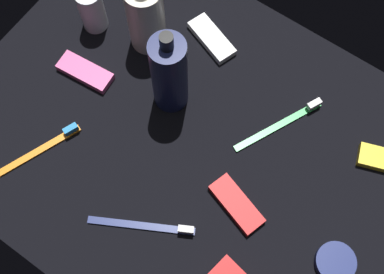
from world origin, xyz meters
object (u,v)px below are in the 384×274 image
(bodywash_bottle, at_px, (146,16))
(deodorant_stick, at_px, (92,9))
(toothbrush_green, at_px, (284,122))
(snack_bar_red, at_px, (237,204))
(lotion_bottle, at_px, (169,74))
(toothbrush_navy, at_px, (148,226))
(cream_tin_left, at_px, (335,262))
(toothbrush_orange, at_px, (40,149))
(snack_bar_pink, at_px, (84,73))
(snack_bar_white, at_px, (212,38))

(bodywash_bottle, distance_m, deodorant_stick, 0.11)
(toothbrush_green, relative_size, snack_bar_red, 1.61)
(snack_bar_red, bearing_deg, lotion_bottle, 171.51)
(bodywash_bottle, bearing_deg, snack_bar_red, -29.28)
(toothbrush_navy, distance_m, cream_tin_left, 0.31)
(lotion_bottle, distance_m, toothbrush_orange, 0.26)
(snack_bar_pink, bearing_deg, snack_bar_white, 46.91)
(snack_bar_red, bearing_deg, toothbrush_navy, -113.88)
(snack_bar_pink, relative_size, cream_tin_left, 1.59)
(lotion_bottle, height_order, snack_bar_red, lotion_bottle)
(lotion_bottle, height_order, toothbrush_navy, lotion_bottle)
(deodorant_stick, bearing_deg, bodywash_bottle, 15.93)
(lotion_bottle, distance_m, snack_bar_white, 0.16)
(toothbrush_orange, relative_size, cream_tin_left, 2.61)
(snack_bar_pink, bearing_deg, cream_tin_left, -8.94)
(deodorant_stick, bearing_deg, snack_bar_pink, -62.12)
(toothbrush_orange, bearing_deg, cream_tin_left, 13.59)
(toothbrush_orange, xyz_separation_m, snack_bar_white, (0.12, 0.36, 0.00))
(bodywash_bottle, xyz_separation_m, toothbrush_navy, (0.21, -0.29, -0.07))
(toothbrush_orange, xyz_separation_m, snack_bar_pink, (-0.03, 0.16, 0.00))
(cream_tin_left, bearing_deg, snack_bar_pink, 176.33)
(lotion_bottle, distance_m, deodorant_stick, 0.22)
(toothbrush_green, distance_m, cream_tin_left, 0.25)
(snack_bar_white, bearing_deg, deodorant_stick, -135.22)
(toothbrush_orange, height_order, snack_bar_white, toothbrush_orange)
(bodywash_bottle, xyz_separation_m, toothbrush_orange, (-0.02, -0.29, -0.07))
(snack_bar_red, bearing_deg, snack_bar_white, 148.95)
(bodywash_bottle, distance_m, toothbrush_navy, 0.37)
(toothbrush_green, bearing_deg, snack_bar_red, -85.75)
(bodywash_bottle, relative_size, snack_bar_red, 1.68)
(deodorant_stick, bearing_deg, cream_tin_left, -12.62)
(deodorant_stick, relative_size, snack_bar_pink, 0.92)
(snack_bar_red, bearing_deg, toothbrush_green, 111.74)
(toothbrush_orange, distance_m, toothbrush_navy, 0.24)
(toothbrush_navy, height_order, snack_bar_pink, toothbrush_navy)
(toothbrush_orange, xyz_separation_m, cream_tin_left, (0.52, 0.13, 0.00))
(snack_bar_pink, relative_size, snack_bar_red, 1.00)
(deodorant_stick, bearing_deg, snack_bar_red, -19.18)
(toothbrush_green, bearing_deg, bodywash_bottle, 179.50)
(bodywash_bottle, bearing_deg, deodorant_stick, -164.07)
(toothbrush_orange, relative_size, snack_bar_white, 1.65)
(cream_tin_left, bearing_deg, toothbrush_green, 140.31)
(snack_bar_red, bearing_deg, cream_tin_left, 20.97)
(toothbrush_navy, bearing_deg, toothbrush_green, 73.01)
(snack_bar_red, xyz_separation_m, cream_tin_left, (0.18, 0.01, 0.00))
(lotion_bottle, distance_m, snack_bar_pink, 0.19)
(deodorant_stick, relative_size, cream_tin_left, 1.45)
(snack_bar_white, height_order, snack_bar_red, same)
(toothbrush_orange, distance_m, toothbrush_green, 0.43)
(bodywash_bottle, distance_m, toothbrush_green, 0.31)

